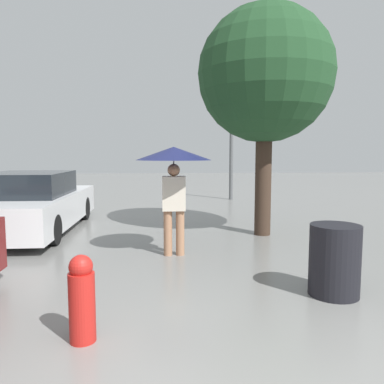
% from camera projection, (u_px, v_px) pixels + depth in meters
% --- Properties ---
extents(pedestrian, '(1.23, 1.23, 1.80)m').
position_uv_depth(pedestrian, '(174.00, 164.00, 6.08)').
color(pedestrian, '#9E7051').
rests_on(pedestrian, ground_plane).
extents(parked_car_farthest, '(1.80, 4.41, 1.29)m').
position_uv_depth(parked_car_farthest, '(32.00, 204.00, 8.10)').
color(parked_car_farthest, silver).
rests_on(parked_car_farthest, ground_plane).
extents(tree, '(2.71, 2.71, 4.62)m').
position_uv_depth(tree, '(265.00, 76.00, 7.49)').
color(tree, '#38281E').
rests_on(tree, ground_plane).
extents(street_lamp, '(0.31, 0.31, 3.96)m').
position_uv_depth(street_lamp, '(232.00, 132.00, 13.52)').
color(street_lamp, '#515456').
rests_on(street_lamp, ground_plane).
extents(trash_bin, '(0.59, 0.59, 0.85)m').
position_uv_depth(trash_bin, '(335.00, 260.00, 4.44)').
color(trash_bin, black).
rests_on(trash_bin, ground_plane).
extents(fire_hydrant, '(0.24, 0.24, 0.80)m').
position_uv_depth(fire_hydrant, '(82.00, 299.00, 3.34)').
color(fire_hydrant, '#B21E19').
rests_on(fire_hydrant, ground_plane).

